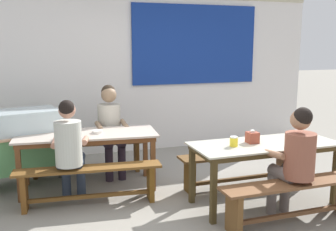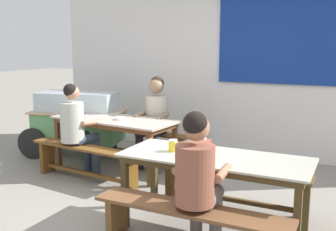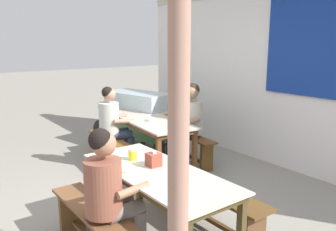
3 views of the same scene
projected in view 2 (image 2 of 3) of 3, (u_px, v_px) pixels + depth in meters
name	position (u px, v px, depth m)	size (l,w,h in m)	color
ground_plane	(158.00, 210.00, 4.27)	(40.00, 40.00, 0.00)	gray
backdrop_wall	(236.00, 60.00, 6.29)	(6.45, 0.23, 2.87)	silver
dining_table_far	(114.00, 124.00, 5.53)	(1.85, 0.88, 0.74)	beige
dining_table_near	(214.00, 164.00, 3.65)	(1.75, 0.72, 0.74)	#B7B5A1
bench_far_back	(139.00, 141.00, 6.07)	(1.71, 0.41, 0.47)	brown
bench_far_front	(86.00, 158.00, 5.10)	(1.71, 0.42, 0.47)	brown
bench_near_back	(232.00, 181.00, 4.23)	(1.65, 0.33, 0.47)	brown
bench_near_front	(190.00, 225.00, 3.20)	(1.65, 0.32, 0.47)	brown
food_cart	(77.00, 118.00, 6.28)	(1.85, 1.09, 1.02)	#5FA663
person_left_back_turned	(76.00, 125.00, 5.20)	(0.47, 0.53, 1.27)	#2A3546
person_center_facing	(155.00, 115.00, 5.76)	(0.45, 0.60, 1.31)	#271E2A
person_near_front	(198.00, 175.00, 3.17)	(0.44, 0.52, 1.26)	#6C615E
tissue_box	(203.00, 146.00, 3.73)	(0.12, 0.13, 0.15)	brown
condiment_jar	(173.00, 146.00, 3.79)	(0.09, 0.09, 0.11)	yellow
soup_bowl	(120.00, 118.00, 5.41)	(0.14, 0.14, 0.04)	silver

